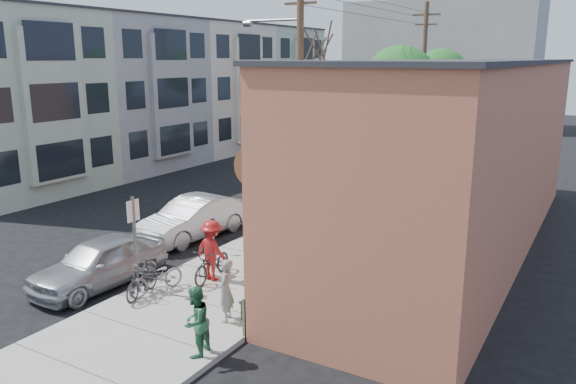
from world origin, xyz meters
The scene contains 27 objects.
ground centered at (0.00, 0.00, 0.00)m, with size 120.00×120.00×0.00m, color black.
sidewalk centered at (4.25, 11.00, 0.07)m, with size 4.50×58.00×0.15m, color #A39F97.
cafe_building centered at (8.99, 4.99, 3.30)m, with size 6.60×20.20×6.61m.
apartment_row centered at (-11.85, 14.00, 4.50)m, with size 6.30×32.00×9.00m.
end_cap_building centered at (-2.00, 42.00, 6.00)m, with size 18.00×8.00×12.00m, color gray.
sign_post centered at (2.35, -4.34, 1.83)m, with size 0.07×0.45×2.80m.
parking_meter_near centered at (2.25, -0.68, 0.98)m, with size 0.14×0.14×1.24m.
parking_meter_far centered at (2.25, 7.63, 0.98)m, with size 0.14×0.14×1.24m.
utility_pole_near centered at (2.39, 5.00, 5.41)m, with size 3.57×0.28×10.00m.
utility_pole_far centered at (2.45, 21.57, 5.34)m, with size 1.80×0.28×10.00m.
tree_bare centered at (2.80, 5.59, 3.29)m, with size 0.24×0.24×6.28m.
tree_leafy_mid centered at (2.80, 16.03, 5.27)m, with size 4.23×4.23×7.24m.
tree_leafy_far centered at (2.80, 24.49, 5.40)m, with size 3.80×3.80×7.16m.
patio_chair_a centered at (6.17, -1.10, 0.59)m, with size 0.50×0.50×0.88m, color #0F3817, non-canonical shape.
patio_chair_b centered at (6.11, -4.12, 0.59)m, with size 0.50×0.50×0.88m, color #0F3817, non-canonical shape.
patron_grey centered at (5.61, -4.54, 0.97)m, with size 0.60×0.39×1.64m, color gray.
patron_green centered at (6.04, -6.25, 0.96)m, with size 0.79×0.61×1.62m, color #29683F.
cyclist centered at (3.63, -2.53, 1.08)m, with size 1.20×0.69×1.85m, color maroon.
cyclist_bike centered at (3.63, -2.53, 0.66)m, with size 0.67×1.92×1.01m, color black.
parked_bike_a centered at (2.70, -4.51, 0.64)m, with size 0.46×1.63×0.98m, color black.
parked_bike_b centered at (2.87, -4.13, 0.61)m, with size 0.61×1.76×0.92m, color slate.
car_0 centered at (0.79, -4.32, 0.74)m, with size 1.74×4.33×1.48m, color #A2A5A9.
car_1 centered at (0.26, 0.69, 0.77)m, with size 1.64×4.69×1.55m, color #A9A9B1.
car_2 centered at (0.80, 7.73, 0.64)m, with size 1.79×4.40×1.28m, color black.
car_3 centered at (0.80, 12.86, 0.67)m, with size 2.24×4.85×1.35m, color gray.
car_4 centered at (0.49, 19.84, 0.77)m, with size 1.62×4.65×1.53m, color #ABACB2.
bus centered at (-3.16, 26.36, 1.28)m, with size 2.15×9.20×2.56m, color silver.
Camera 1 is at (13.58, -15.12, 6.67)m, focal length 35.00 mm.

